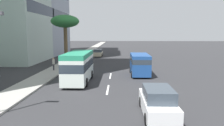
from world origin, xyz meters
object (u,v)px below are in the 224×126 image
(palm_tree, at_px, (65,22))
(car_second, at_px, (98,53))
(van_lead, at_px, (140,63))
(pedestrian_mid_block, at_px, (54,63))
(minibus_third, at_px, (79,66))
(car_fourth, at_px, (158,102))

(palm_tree, bearing_deg, car_second, -16.93)
(van_lead, relative_size, pedestrian_mid_block, 3.01)
(van_lead, bearing_deg, pedestrian_mid_block, 79.03)
(palm_tree, bearing_deg, minibus_third, -160.42)
(minibus_third, xyz_separation_m, car_fourth, (-8.53, -6.32, -0.84))
(van_lead, relative_size, minibus_third, 0.73)
(car_second, distance_m, minibus_third, 24.01)
(van_lead, distance_m, minibus_third, 7.51)
(car_fourth, height_order, pedestrian_mid_block, pedestrian_mid_block)
(car_second, xyz_separation_m, car_fourth, (-32.52, -6.74, 0.08))
(minibus_third, distance_m, pedestrian_mid_block, 7.37)
(car_second, xyz_separation_m, pedestrian_mid_block, (-18.09, 3.96, 0.31))
(minibus_third, xyz_separation_m, palm_tree, (11.68, 4.16, 4.85))
(car_second, height_order, palm_tree, palm_tree)
(van_lead, xyz_separation_m, car_fourth, (-12.33, 0.14, -0.59))
(car_second, height_order, car_fourth, car_fourth)
(minibus_third, relative_size, palm_tree, 0.89)
(minibus_third, bearing_deg, van_lead, 120.45)
(minibus_third, distance_m, car_fourth, 10.65)
(car_fourth, bearing_deg, minibus_third, 36.56)
(minibus_third, relative_size, pedestrian_mid_block, 4.12)
(van_lead, xyz_separation_m, pedestrian_mid_block, (2.10, 10.83, -0.36))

